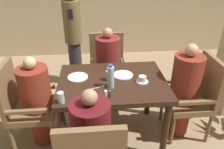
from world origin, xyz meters
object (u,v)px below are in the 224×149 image
glass_tall_near (109,76)px  chair_left_side (24,103)px  chair_right_side (195,94)px  diner_in_left_chair (37,101)px  glass_tall_mid (61,98)px  diner_in_near_chair (92,144)px  bowl_small (90,99)px  chair_far_side (107,66)px  plate_main_right (78,77)px  water_bottle (111,77)px  teacup_with_saucer (142,79)px  diner_in_far_chair (108,67)px  plate_main_left (123,75)px  diner_in_right_chair (184,91)px  standing_host (73,36)px

glass_tall_near → chair_left_side: bearing=-179.1°
chair_right_side → diner_in_left_chair: bearing=180.0°
chair_left_side → glass_tall_mid: 0.65m
diner_in_near_chair → bowl_small: diner_in_near_chair is taller
chair_far_side → chair_right_side: (0.96, -0.81, 0.00)m
plate_main_right → bowl_small: (0.14, -0.44, 0.01)m
chair_right_side → water_bottle: 1.06m
diner_in_near_chair → teacup_with_saucer: (0.54, 0.62, 0.23)m
chair_left_side → chair_right_side: bearing=0.0°
chair_far_side → water_bottle: bearing=-91.7°
glass_tall_near → diner_in_far_chair: bearing=87.0°
diner_in_near_chair → plate_main_left: bearing=65.1°
chair_far_side → diner_in_far_chair: 0.15m
chair_left_side → diner_in_right_chair: diner_in_right_chair is taller
diner_in_far_chair → diner_in_near_chair: 1.36m
plate_main_left → water_bottle: 0.30m
diner_in_right_chair → plate_main_left: diner_in_right_chair is taller
diner_in_left_chair → water_bottle: size_ratio=4.26×
chair_far_side → diner_in_far_chair: diner_in_far_chair is taller
chair_far_side → diner_in_near_chair: size_ratio=0.90×
diner_in_near_chair → chair_right_side: bearing=29.4°
glass_tall_near → water_bottle: bearing=-87.2°
chair_right_side → bowl_small: 1.27m
bowl_small → glass_tall_mid: glass_tall_mid is taller
chair_far_side → diner_in_near_chair: bearing=-98.8°
diner_in_left_chair → plate_main_right: bearing=12.2°
chair_right_side → plate_main_right: chair_right_side is taller
water_bottle → glass_tall_near: 0.15m
chair_far_side → glass_tall_mid: chair_far_side is taller
diner_in_left_chair → bowl_small: (0.58, -0.34, 0.24)m
chair_far_side → glass_tall_mid: size_ratio=9.08×
chair_right_side → glass_tall_mid: chair_right_side is taller
chair_far_side → teacup_with_saucer: 0.96m
glass_tall_mid → chair_right_side: bearing=13.5°
chair_left_side → diner_in_far_chair: (0.96, 0.67, 0.05)m
diner_in_far_chair → glass_tall_mid: bearing=-115.9°
diner_in_near_chair → water_bottle: bearing=69.6°
water_bottle → glass_tall_near: bearing=92.8°
chair_far_side → plate_main_right: chair_far_side is taller
diner_in_left_chair → plate_main_left: diner_in_left_chair is taller
plate_main_right → chair_right_side: bearing=-4.1°
teacup_with_saucer → glass_tall_near: (-0.35, 0.07, 0.03)m
plate_main_right → chair_left_side: bearing=-170.7°
plate_main_right → glass_tall_mid: glass_tall_mid is taller
teacup_with_saucer → glass_tall_mid: glass_tall_mid is taller
plate_main_left → bowl_small: size_ratio=1.67×
standing_host → glass_tall_near: (0.46, -1.28, -0.02)m
diner_in_near_chair → glass_tall_near: (0.20, 0.68, 0.26)m
diner_in_far_chair → plate_main_left: diner_in_far_chair is taller
diner_in_left_chair → chair_right_side: size_ratio=1.09×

